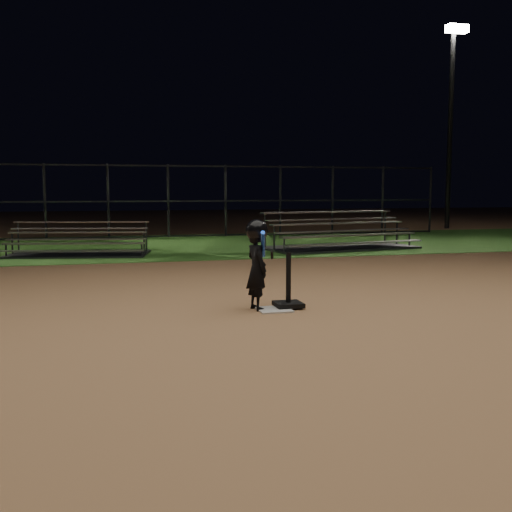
{
  "coord_description": "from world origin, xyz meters",
  "views": [
    {
      "loc": [
        -2.3,
        -7.9,
        1.67
      ],
      "look_at": [
        0.0,
        1.0,
        0.65
      ],
      "focal_mm": 42.59,
      "sensor_mm": 36.0,
      "label": 1
    }
  ],
  "objects_px": {
    "bleacher_right": "(339,241)",
    "batting_tee": "(288,297)",
    "child_batter": "(257,262)",
    "light_pole_right": "(452,110)",
    "bleacher_left": "(79,249)",
    "home_plate": "(274,310)"
  },
  "relations": [
    {
      "from": "child_batter",
      "to": "bleacher_left",
      "type": "height_order",
      "value": "child_batter"
    },
    {
      "from": "bleacher_left",
      "to": "batting_tee",
      "type": "bearing_deg",
      "value": -57.44
    },
    {
      "from": "batting_tee",
      "to": "light_pole_right",
      "type": "height_order",
      "value": "light_pole_right"
    },
    {
      "from": "bleacher_left",
      "to": "home_plate",
      "type": "bearing_deg",
      "value": -59.27
    },
    {
      "from": "child_batter",
      "to": "bleacher_left",
      "type": "bearing_deg",
      "value": 5.61
    },
    {
      "from": "bleacher_right",
      "to": "child_batter",
      "type": "bearing_deg",
      "value": -129.9
    },
    {
      "from": "bleacher_left",
      "to": "bleacher_right",
      "type": "distance_m",
      "value": 7.01
    },
    {
      "from": "batting_tee",
      "to": "bleacher_left",
      "type": "height_order",
      "value": "bleacher_left"
    },
    {
      "from": "batting_tee",
      "to": "bleacher_right",
      "type": "xyz_separation_m",
      "value": [
        3.94,
        7.75,
        0.05
      ]
    },
    {
      "from": "bleacher_right",
      "to": "light_pole_right",
      "type": "bearing_deg",
      "value": 31.81
    },
    {
      "from": "batting_tee",
      "to": "bleacher_left",
      "type": "distance_m",
      "value": 8.4
    },
    {
      "from": "home_plate",
      "to": "bleacher_right",
      "type": "relative_size",
      "value": 0.1
    },
    {
      "from": "bleacher_left",
      "to": "light_pole_right",
      "type": "height_order",
      "value": "light_pole_right"
    },
    {
      "from": "child_batter",
      "to": "bleacher_right",
      "type": "distance_m",
      "value": 8.91
    },
    {
      "from": "home_plate",
      "to": "bleacher_right",
      "type": "xyz_separation_m",
      "value": [
        4.18,
        7.87,
        0.2
      ]
    },
    {
      "from": "bleacher_right",
      "to": "light_pole_right",
      "type": "height_order",
      "value": "light_pole_right"
    },
    {
      "from": "child_batter",
      "to": "bleacher_right",
      "type": "xyz_separation_m",
      "value": [
        4.39,
        7.74,
        -0.45
      ]
    },
    {
      "from": "bleacher_right",
      "to": "batting_tee",
      "type": "bearing_deg",
      "value": -127.26
    },
    {
      "from": "bleacher_right",
      "to": "light_pole_right",
      "type": "xyz_separation_m",
      "value": [
        7.82,
        7.07,
        4.73
      ]
    },
    {
      "from": "child_batter",
      "to": "light_pole_right",
      "type": "xyz_separation_m",
      "value": [
        12.21,
        14.82,
        4.28
      ]
    },
    {
      "from": "batting_tee",
      "to": "bleacher_right",
      "type": "height_order",
      "value": "bleacher_right"
    },
    {
      "from": "child_batter",
      "to": "bleacher_left",
      "type": "relative_size",
      "value": 0.34
    }
  ]
}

